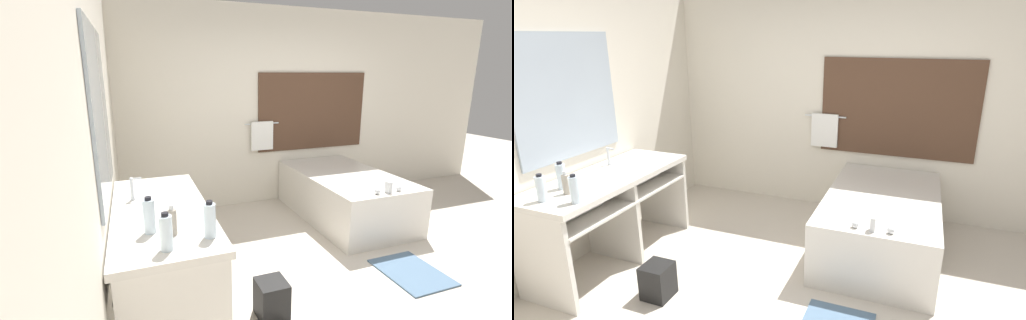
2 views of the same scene
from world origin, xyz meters
The scene contains 12 objects.
ground_plane centered at (0.00, 0.00, 0.00)m, with size 16.00×16.00×0.00m, color beige.
wall_back_with_blinds centered at (0.02, 2.23, 1.35)m, with size 7.40×0.13×2.70m.
wall_left_with_mirror centered at (-2.23, 0.00, 1.35)m, with size 0.08×7.40×2.70m.
vanity_counter centered at (-1.85, 0.22, 0.64)m, with size 0.67×1.60×0.86m.
sink_faucet centered at (-2.04, 0.44, 0.95)m, with size 0.09×0.04×0.18m.
bathtub centered at (0.51, 1.30, 0.32)m, with size 1.06×1.78×0.71m.
water_bottle_1 centered at (-1.61, -0.38, 0.97)m, with size 0.07×0.07×0.23m.
water_bottle_2 centered at (-1.87, -0.45, 0.96)m, with size 0.07×0.07×0.22m.
water_bottle_3 centered at (-1.95, -0.20, 0.97)m, with size 0.07×0.07×0.23m.
soap_dispenser centered at (-1.82, -0.27, 0.94)m, with size 0.06×0.06×0.19m.
waste_bin centered at (-1.11, -0.15, 0.15)m, with size 0.23×0.23×0.30m.
bath_mat centered at (0.35, -0.06, 0.01)m, with size 0.52×0.63×0.02m.
Camera 1 is at (-2.00, -2.24, 1.81)m, focal length 24.00 mm.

